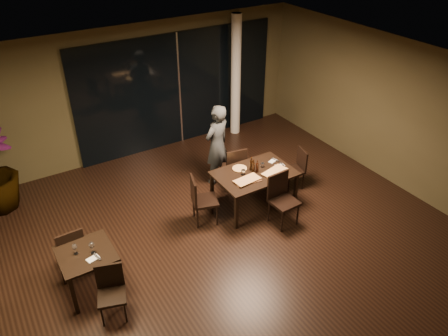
{
  "coord_description": "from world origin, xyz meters",
  "views": [
    {
      "loc": [
        -3.16,
        -4.87,
        5.25
      ],
      "look_at": [
        0.34,
        0.84,
        1.05
      ],
      "focal_mm": 35.0,
      "sensor_mm": 36.0,
      "label": 1
    }
  ],
  "objects_px": {
    "side_table": "(87,259)",
    "chair_main_left": "(200,198)",
    "bottle_c": "(251,164)",
    "bottle_b": "(257,166)",
    "chair_main_near": "(281,196)",
    "chair_main_right": "(297,166)",
    "chair_main_far": "(234,166)",
    "bottle_a": "(253,166)",
    "main_table": "(254,176)",
    "diner": "(217,145)",
    "chair_side_near": "(111,289)",
    "chair_side_far": "(71,249)"
  },
  "relations": [
    {
      "from": "bottle_a",
      "to": "main_table",
      "type": "bearing_deg",
      "value": -66.68
    },
    {
      "from": "chair_main_right",
      "to": "bottle_a",
      "type": "xyz_separation_m",
      "value": [
        -1.15,
        -0.05,
        0.41
      ]
    },
    {
      "from": "side_table",
      "to": "chair_main_left",
      "type": "xyz_separation_m",
      "value": [
        2.25,
        0.58,
        -0.08
      ]
    },
    {
      "from": "chair_main_near",
      "to": "bottle_c",
      "type": "distance_m",
      "value": 0.87
    },
    {
      "from": "chair_main_right",
      "to": "bottle_b",
      "type": "relative_size",
      "value": 3.35
    },
    {
      "from": "side_table",
      "to": "chair_main_near",
      "type": "relative_size",
      "value": 0.8
    },
    {
      "from": "bottle_b",
      "to": "bottle_a",
      "type": "bearing_deg",
      "value": 154.17
    },
    {
      "from": "side_table",
      "to": "bottle_b",
      "type": "height_order",
      "value": "bottle_b"
    },
    {
      "from": "main_table",
      "to": "chair_main_right",
      "type": "height_order",
      "value": "chair_main_right"
    },
    {
      "from": "main_table",
      "to": "chair_main_far",
      "type": "distance_m",
      "value": 0.69
    },
    {
      "from": "chair_main_right",
      "to": "chair_side_near",
      "type": "xyz_separation_m",
      "value": [
        -4.39,
        -1.18,
        -0.0
      ]
    },
    {
      "from": "chair_main_far",
      "to": "chair_main_near",
      "type": "height_order",
      "value": "chair_main_near"
    },
    {
      "from": "bottle_b",
      "to": "chair_main_near",
      "type": "bearing_deg",
      "value": -82.81
    },
    {
      "from": "main_table",
      "to": "bottle_a",
      "type": "relative_size",
      "value": 5.39
    },
    {
      "from": "main_table",
      "to": "side_table",
      "type": "bearing_deg",
      "value": -171.63
    },
    {
      "from": "chair_main_right",
      "to": "diner",
      "type": "xyz_separation_m",
      "value": [
        -1.31,
        1.04,
        0.4
      ]
    },
    {
      "from": "chair_main_far",
      "to": "diner",
      "type": "relative_size",
      "value": 0.55
    },
    {
      "from": "chair_main_left",
      "to": "main_table",
      "type": "bearing_deg",
      "value": -76.85
    },
    {
      "from": "chair_main_left",
      "to": "bottle_b",
      "type": "distance_m",
      "value": 1.25
    },
    {
      "from": "side_table",
      "to": "chair_main_near",
      "type": "height_order",
      "value": "chair_main_near"
    },
    {
      "from": "chair_main_far",
      "to": "diner",
      "type": "xyz_separation_m",
      "value": [
        -0.15,
        0.43,
        0.34
      ]
    },
    {
      "from": "diner",
      "to": "bottle_c",
      "type": "relative_size",
      "value": 6.25
    },
    {
      "from": "side_table",
      "to": "chair_main_right",
      "type": "distance_m",
      "value": 4.58
    },
    {
      "from": "chair_side_far",
      "to": "chair_main_near",
      "type": "bearing_deg",
      "value": 167.58
    },
    {
      "from": "main_table",
      "to": "chair_main_near",
      "type": "bearing_deg",
      "value": -78.25
    },
    {
      "from": "bottle_b",
      "to": "chair_side_far",
      "type": "bearing_deg",
      "value": -179.95
    },
    {
      "from": "chair_side_near",
      "to": "bottle_b",
      "type": "height_order",
      "value": "bottle_b"
    },
    {
      "from": "bottle_a",
      "to": "bottle_c",
      "type": "bearing_deg",
      "value": 80.54
    },
    {
      "from": "chair_main_right",
      "to": "bottle_b",
      "type": "distance_m",
      "value": 1.16
    },
    {
      "from": "chair_main_right",
      "to": "main_table",
      "type": "bearing_deg",
      "value": -73.11
    },
    {
      "from": "bottle_a",
      "to": "bottle_b",
      "type": "relative_size",
      "value": 1.09
    },
    {
      "from": "main_table",
      "to": "bottle_a",
      "type": "distance_m",
      "value": 0.22
    },
    {
      "from": "chair_main_near",
      "to": "bottle_c",
      "type": "relative_size",
      "value": 3.56
    },
    {
      "from": "bottle_a",
      "to": "chair_main_near",
      "type": "bearing_deg",
      "value": -77.75
    },
    {
      "from": "chair_main_far",
      "to": "chair_side_near",
      "type": "relative_size",
      "value": 1.14
    },
    {
      "from": "chair_main_left",
      "to": "chair_side_far",
      "type": "bearing_deg",
      "value": 109.16
    },
    {
      "from": "bottle_b",
      "to": "bottle_c",
      "type": "xyz_separation_m",
      "value": [
        -0.05,
        0.12,
        0.01
      ]
    },
    {
      "from": "chair_main_far",
      "to": "chair_main_left",
      "type": "height_order",
      "value": "chair_main_left"
    },
    {
      "from": "chair_side_near",
      "to": "diner",
      "type": "height_order",
      "value": "diner"
    },
    {
      "from": "chair_main_left",
      "to": "chair_main_right",
      "type": "height_order",
      "value": "chair_main_left"
    },
    {
      "from": "main_table",
      "to": "chair_main_far",
      "type": "relative_size",
      "value": 1.55
    },
    {
      "from": "main_table",
      "to": "bottle_b",
      "type": "distance_m",
      "value": 0.21
    },
    {
      "from": "bottle_a",
      "to": "chair_side_far",
      "type": "bearing_deg",
      "value": -179.42
    },
    {
      "from": "chair_main_far",
      "to": "bottle_a",
      "type": "xyz_separation_m",
      "value": [
        0.0,
        -0.65,
        0.35
      ]
    },
    {
      "from": "bottle_c",
      "to": "bottle_b",
      "type": "bearing_deg",
      "value": -67.08
    },
    {
      "from": "main_table",
      "to": "bottle_b",
      "type": "height_order",
      "value": "bottle_b"
    },
    {
      "from": "chair_main_right",
      "to": "bottle_b",
      "type": "height_order",
      "value": "bottle_b"
    },
    {
      "from": "chair_main_right",
      "to": "diner",
      "type": "relative_size",
      "value": 0.49
    },
    {
      "from": "chair_main_left",
      "to": "bottle_c",
      "type": "bearing_deg",
      "value": -70.85
    },
    {
      "from": "main_table",
      "to": "chair_main_right",
      "type": "xyz_separation_m",
      "value": [
        1.14,
        0.08,
        -0.2
      ]
    }
  ]
}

